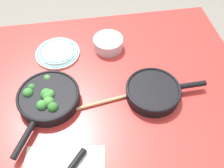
% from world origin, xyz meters
% --- Properties ---
extents(ground_plane, '(14.00, 14.00, 0.00)m').
position_xyz_m(ground_plane, '(0.00, 0.00, 0.00)').
color(ground_plane, slate).
extents(dining_table_red, '(1.21, 0.99, 0.78)m').
position_xyz_m(dining_table_red, '(0.00, 0.00, 0.70)').
color(dining_table_red, '#B72D28').
rests_on(dining_table_red, ground_plane).
extents(skillet_broccoli, '(0.26, 0.38, 0.07)m').
position_xyz_m(skillet_broccoli, '(0.27, 0.04, 0.81)').
color(skillet_broccoli, black).
rests_on(skillet_broccoli, dining_table_red).
extents(skillet_eggs, '(0.35, 0.23, 0.05)m').
position_xyz_m(skillet_eggs, '(-0.16, 0.07, 0.80)').
color(skillet_eggs, black).
rests_on(skillet_eggs, dining_table_red).
extents(wooden_spoon, '(0.40, 0.08, 0.02)m').
position_xyz_m(wooden_spoon, '(-0.04, 0.07, 0.78)').
color(wooden_spoon, tan).
rests_on(wooden_spoon, dining_table_red).
extents(dinner_plate_stack, '(0.21, 0.21, 0.03)m').
position_xyz_m(dinner_plate_stack, '(0.23, -0.24, 0.79)').
color(dinner_plate_stack, silver).
rests_on(dinner_plate_stack, dining_table_red).
extents(prep_bowl_steel, '(0.15, 0.15, 0.06)m').
position_xyz_m(prep_bowl_steel, '(-0.02, -0.25, 0.80)').
color(prep_bowl_steel, '#B7B7BC').
rests_on(prep_bowl_steel, dining_table_red).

